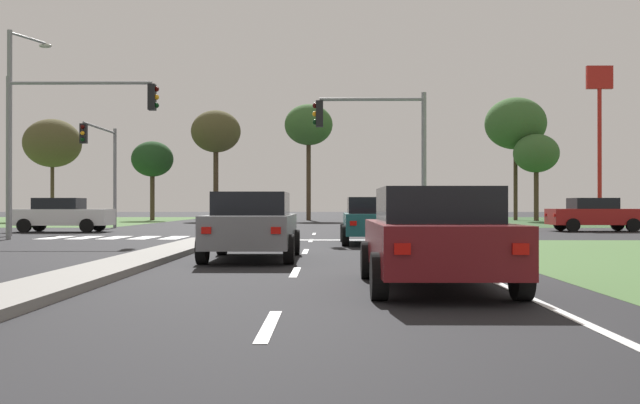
{
  "coord_description": "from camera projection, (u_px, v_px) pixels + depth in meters",
  "views": [
    {
      "loc": [
        4.12,
        -2.93,
        1.26
      ],
      "look_at": [
        3.65,
        37.76,
        1.43
      ],
      "focal_mm": 40.63,
      "sensor_mm": 36.0,
      "label": 1
    }
  ],
  "objects": [
    {
      "name": "edge_line_right",
      "position": [
        461.0,
        266.0,
        14.89
      ],
      "size": [
        0.14,
        24.0,
        0.01
      ],
      "primitive_type": "cube",
      "color": "silver",
      "rests_on": "ground"
    },
    {
      "name": "crosswalk_bar_seventh",
      "position": [
        234.0,
        238.0,
        27.76
      ],
      "size": [
        0.7,
        2.8,
        0.01
      ],
      "primitive_type": "cube",
      "color": "silver",
      "rests_on": "ground"
    },
    {
      "name": "lane_dash_second",
      "position": [
        295.0,
        272.0,
        13.54
      ],
      "size": [
        0.14,
        2.0,
        0.01
      ],
      "primitive_type": "cube",
      "color": "silver",
      "rests_on": "ground"
    },
    {
      "name": "crosswalk_bar_fifth",
      "position": [
        174.0,
        238.0,
        27.79
      ],
      "size": [
        0.7,
        2.8,
        0.01
      ],
      "primitive_type": "cube",
      "color": "silver",
      "rests_on": "ground"
    },
    {
      "name": "treeline_fifth",
      "position": [
        515.0,
        124.0,
        59.71
      ],
      "size": [
        5.03,
        5.03,
        10.14
      ],
      "color": "#423323",
      "rests_on": "ground"
    },
    {
      "name": "street_lamp_second",
      "position": [
        14.0,
        120.0,
        29.54
      ],
      "size": [
        1.05,
        2.24,
        8.37
      ],
      "color": "gray",
      "rests_on": "ground"
    },
    {
      "name": "crosswalk_bar_third",
      "position": [
        115.0,
        238.0,
        27.82
      ],
      "size": [
        0.7,
        2.8,
        0.01
      ],
      "primitive_type": "cube",
      "color": "silver",
      "rests_on": "ground"
    },
    {
      "name": "treeline_sixth",
      "position": [
        536.0,
        154.0,
        57.44
      ],
      "size": [
        3.6,
        3.6,
        6.9
      ],
      "color": "#423323",
      "rests_on": "ground"
    },
    {
      "name": "treeline_second",
      "position": [
        152.0,
        160.0,
        59.88
      ],
      "size": [
        3.45,
        3.45,
        6.54
      ],
      "color": "#423323",
      "rests_on": "ground"
    },
    {
      "name": "crosswalk_bar_near",
      "position": [
        55.0,
        238.0,
        27.84
      ],
      "size": [
        0.7,
        2.8,
        0.01
      ],
      "primitive_type": "cube",
      "color": "silver",
      "rests_on": "ground"
    },
    {
      "name": "lane_dash_fourth",
      "position": [
        311.0,
        241.0,
        25.54
      ],
      "size": [
        0.14,
        2.0,
        0.01
      ],
      "primitive_type": "cube",
      "color": "silver",
      "rests_on": "ground"
    },
    {
      "name": "pedestrian_at_median",
      "position": [
        260.0,
        207.0,
        42.71
      ],
      "size": [
        0.34,
        0.34,
        1.69
      ],
      "rotation": [
        0.0,
        0.0,
        1.74
      ],
      "color": "#9E8966",
      "rests_on": "median_island_far"
    },
    {
      "name": "lane_dash_third",
      "position": [
        305.0,
        252.0,
        19.54
      ],
      "size": [
        0.14,
        2.0,
        0.01
      ],
      "primitive_type": "cube",
      "color": "silver",
      "rests_on": "ground"
    },
    {
      "name": "crosswalk_bar_sixth",
      "position": [
        204.0,
        238.0,
        27.78
      ],
      "size": [
        0.7,
        2.8,
        0.01
      ],
      "primitive_type": "cube",
      "color": "silver",
      "rests_on": "ground"
    },
    {
      "name": "car_grey_near",
      "position": [
        253.0,
        225.0,
        16.79
      ],
      "size": [
        2.07,
        4.49,
        1.56
      ],
      "color": "slate",
      "rests_on": "ground"
    },
    {
      "name": "car_silver_fourth",
      "position": [
        251.0,
        211.0,
        58.5
      ],
      "size": [
        2.09,
        4.55,
        1.48
      ],
      "rotation": [
        0.0,
        0.0,
        3.14
      ],
      "color": "#B7B7BC",
      "rests_on": "ground"
    },
    {
      "name": "treeline_fourth",
      "position": [
        309.0,
        126.0,
        59.91
      ],
      "size": [
        3.99,
        3.99,
        9.62
      ],
      "color": "#423323",
      "rests_on": "ground"
    },
    {
      "name": "median_island_near",
      "position": [
        115.0,
        267.0,
        13.97
      ],
      "size": [
        1.2,
        22.0,
        0.14
      ],
      "primitive_type": "cube",
      "color": "gray",
      "rests_on": "ground"
    },
    {
      "name": "car_white_sixth",
      "position": [
        62.0,
        215.0,
        33.84
      ],
      "size": [
        4.53,
        1.95,
        1.59
      ],
      "rotation": [
        0.0,
        0.0,
        -1.57
      ],
      "color": "silver",
      "rests_on": "ground"
    },
    {
      "name": "car_red_fifth",
      "position": [
        595.0,
        214.0,
        34.72
      ],
      "size": [
        4.43,
        2.05,
        1.6
      ],
      "rotation": [
        0.0,
        0.0,
        -1.57
      ],
      "color": "#A31919",
      "rests_on": "ground"
    },
    {
      "name": "treeline_near",
      "position": [
        52.0,
        143.0,
        58.02
      ],
      "size": [
        4.56,
        4.56,
        8.17
      ],
      "color": "#423323",
      "rests_on": "ground"
    },
    {
      "name": "traffic_signal_far_left",
      "position": [
        103.0,
        156.0,
        37.65
      ],
      "size": [
        0.32,
        5.43,
        5.46
      ],
      "color": "gray",
      "rests_on": "ground"
    },
    {
      "name": "treeline_third",
      "position": [
        216.0,
        132.0,
        59.5
      ],
      "size": [
        4.07,
        4.07,
        9.06
      ],
      "color": "#423323",
      "rests_on": "ground"
    },
    {
      "name": "car_maroon_third",
      "position": [
        435.0,
        237.0,
        10.92
      ],
      "size": [
        2.1,
        4.43,
        1.52
      ],
      "color": "maroon",
      "rests_on": "ground"
    },
    {
      "name": "ground_plane",
      "position": [
        238.0,
        233.0,
        32.97
      ],
      "size": [
        200.0,
        200.0,
        0.0
      ],
      "primitive_type": "plane",
      "color": "black"
    },
    {
      "name": "crosswalk_bar_fourth",
      "position": [
        145.0,
        238.0,
        27.8
      ],
      "size": [
        0.7,
        2.8,
        0.01
      ],
      "primitive_type": "cube",
      "color": "silver",
      "rests_on": "ground"
    },
    {
      "name": "grass_verge_far_right",
      "position": [
        598.0,
        221.0,
        57.17
      ],
      "size": [
        35.0,
        35.0,
        0.01
      ],
      "primitive_type": "cube",
      "color": "#2D4C28",
      "rests_on": "ground"
    },
    {
      "name": "lane_dash_fifth",
      "position": [
        314.0,
        234.0,
        31.54
      ],
      "size": [
        0.14,
        2.0,
        0.01
      ],
      "primitive_type": "cube",
      "color": "silver",
      "rests_on": "ground"
    },
    {
      "name": "traffic_signal_near_left",
      "position": [
        63.0,
        126.0,
        26.45
      ],
      "size": [
        5.62,
        0.32,
        5.98
      ],
      "color": "gray",
      "rests_on": "ground"
    },
    {
      "name": "stop_bar_near",
      "position": [
        319.0,
        240.0,
        25.92
      ],
      "size": [
        6.4,
        0.5,
        0.01
      ],
      "primitive_type": "cube",
      "color": "silver",
      "rests_on": "ground"
    },
    {
      "name": "fastfood_pole_sign",
      "position": [
        599.0,
        108.0,
        50.06
      ],
      "size": [
        1.8,
        0.4,
        10.9
      ],
      "color": "red",
      "rests_on": "ground"
    },
    {
      "name": "lane_dash_near",
      "position": [
        269.0,
        326.0,
        7.54
      ],
      "size": [
        0.14,
        2.0,
        0.01
      ],
      "primitive_type": "cube",
      "color": "silver",
      "rests_on": "ground"
    },
    {
      "name": "median_island_far",
      "position": [
        277.0,
        220.0,
        57.97
      ],
      "size": [
        1.2,
        36.0,
        0.14
      ],
      "primitive_type": "cube",
      "color": "gray",
      "rests_on": "ground"
    },
    {
      "name": "car_teal_second",
      "position": [
        372.0,
        220.0,
        23.49
      ],
      "size": [
        2.02,
        4.24,
        1.51
      ],
      "color": "#19565B",
      "rests_on": "ground"
    },
    {
      "name": "traffic_signal_near_right",
      "position": [
        383.0,
        139.0,
        26.31
      ],
      "size": [
        4.15,
        0.32,
        5.36
      ],
      "color": "gray",
      "rests_on": "ground"
    },
    {
      "name": "crosswalk_bar_second",
      "position": [
        85.0,
        238.0,
        27.83
      ],
      "size": [
        0.7,
        2.8,
        0.01
      ],
      "primitive_type": "cube",
      "color": "silver",
      "rests_on": "ground"
    },
    {
      "name": "crosswalk_bar_eighth",
      "position": [
        264.0,
        238.0,
        27.75
      ],
      "size": [
        0.7,
        2.8,
        0.01
      ],
      "primitive_type": "cube",
      "color": "silver",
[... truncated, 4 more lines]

